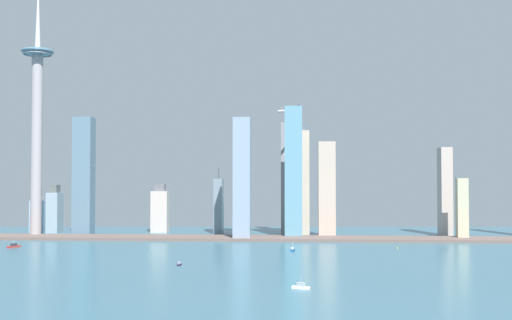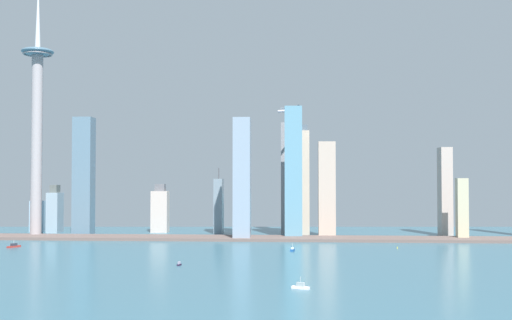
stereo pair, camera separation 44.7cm
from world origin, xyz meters
name	(u,v)px [view 1 (the left image)]	position (x,y,z in m)	size (l,w,h in m)	color
waterfront_pier	(231,238)	(0.00, 491.84, 1.81)	(996.70, 55.99, 3.62)	#66544E
observation_tower	(37,111)	(-267.30, 512.58, 170.56)	(42.99, 42.99, 353.64)	#9C9295
skyscraper_1	(55,211)	(-266.45, 576.04, 31.25)	(17.05, 25.02, 69.18)	#8CA1AF
skyscraper_2	(305,182)	(95.62, 550.41, 73.72)	(12.58, 14.82, 152.46)	#C5B19B
skyscraper_3	(219,206)	(-27.10, 579.08, 39.18)	(12.12, 25.90, 93.66)	gray
skyscraper_4	(242,179)	(14.62, 483.67, 78.10)	(21.86, 23.65, 156.19)	#8495AA
skyscraper_5	(241,195)	(5.27, 575.66, 54.66)	(13.68, 15.63, 113.79)	gray
skyscraper_6	(286,178)	(69.33, 584.54, 79.25)	(14.01, 21.41, 158.50)	gray
skyscraper_7	(445,192)	(287.69, 559.59, 60.58)	(15.33, 26.23, 121.16)	#B6A49A
skyscraper_8	(84,176)	(-213.47, 546.02, 82.20)	(25.98, 23.55, 164.40)	slate
skyscraper_9	(160,210)	(-114.88, 591.24, 32.06)	(24.01, 19.38, 70.42)	#C2B1A6
skyscraper_10	(293,172)	(80.14, 509.96, 86.84)	(22.83, 14.05, 173.69)	#5D90A9
skyscraper_11	(462,209)	(295.28, 503.31, 39.45)	(13.75, 12.47, 78.89)	#BBB290
skyscraper_12	(327,190)	(124.52, 524.75, 63.80)	(22.52, 17.68, 127.59)	#BBA392
skyscraper_13	(38,216)	(-296.71, 587.57, 23.04)	(20.43, 13.90, 65.80)	#8AAEC4
boat_2	(14,246)	(-237.88, 385.76, 1.64)	(11.01, 17.06, 8.02)	#A63029
boat_3	(301,287)	(85.76, 141.48, 1.67)	(13.34, 8.22, 8.66)	white
boat_4	(179,264)	(-22.33, 252.88, 1.21)	(3.47, 6.56, 3.39)	#23182D
boat_5	(293,250)	(79.24, 369.23, 1.47)	(5.23, 10.12, 8.78)	#1B4C8E
channel_buoy_0	(397,247)	(196.35, 401.28, 1.31)	(1.19, 1.19, 2.61)	yellow
airplane	(289,110)	(74.17, 521.44, 169.52)	(32.87, 33.42, 8.48)	silver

